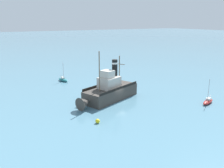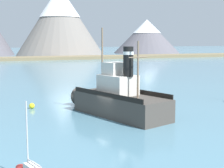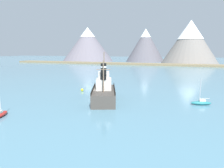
# 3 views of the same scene
# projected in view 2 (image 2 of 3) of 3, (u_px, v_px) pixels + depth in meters

# --- Properties ---
(ground_plane) EXTENTS (600.00, 600.00, 0.00)m
(ground_plane) POSITION_uv_depth(u_px,v_px,m) (109.00, 118.00, 37.37)
(ground_plane) COLOR teal
(shoreline_strip) EXTENTS (240.00, 12.00, 1.20)m
(shoreline_strip) POSITION_uv_depth(u_px,v_px,m) (24.00, 58.00, 138.03)
(shoreline_strip) COLOR #7A6B4C
(shoreline_strip) RESTS_ON ground
(old_tugboat) EXTENTS (8.39, 14.66, 9.90)m
(old_tugboat) POSITION_uv_depth(u_px,v_px,m) (117.00, 99.00, 38.79)
(old_tugboat) COLOR #423D38
(old_tugboat) RESTS_ON ground
(mooring_buoy) EXTENTS (0.69, 0.69, 0.69)m
(mooring_buoy) POSITION_uv_depth(u_px,v_px,m) (32.00, 106.00, 42.55)
(mooring_buoy) COLOR yellow
(mooring_buoy) RESTS_ON ground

